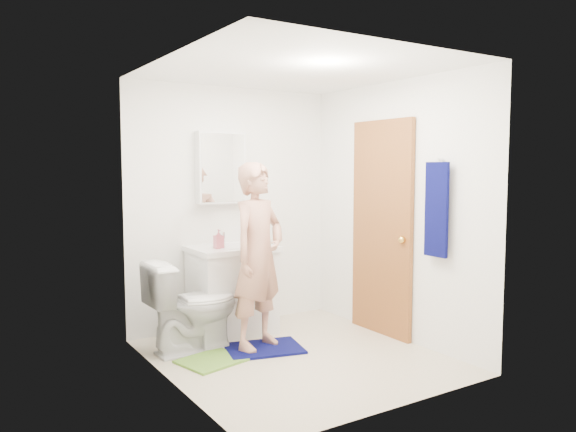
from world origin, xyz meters
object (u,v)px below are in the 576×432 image
object	(u,v)px
vanity_cabinet	(232,292)
towel	(437,210)
toilet	(193,305)
soap_dispenser	(219,239)
medicine_cabinet	(221,168)
man	(258,255)
toothbrush_cup	(252,239)

from	to	relation	value
vanity_cabinet	towel	size ratio (longest dim) A/B	1.00
towel	toilet	distance (m)	2.25
soap_dispenser	towel	bearing A→B (deg)	-46.47
vanity_cabinet	toilet	world-z (taller)	toilet
towel	medicine_cabinet	bearing A→B (deg)	124.61
medicine_cabinet	toilet	size ratio (longest dim) A/B	0.87
medicine_cabinet	man	bearing A→B (deg)	-91.23
vanity_cabinet	soap_dispenser	bearing A→B (deg)	-158.51
vanity_cabinet	toothbrush_cup	distance (m)	0.57
soap_dispenser	toothbrush_cup	size ratio (longest dim) A/B	1.53
man	medicine_cabinet	bearing A→B (deg)	66.97
toilet	man	distance (m)	0.72
vanity_cabinet	man	distance (m)	0.70
soap_dispenser	man	bearing A→B (deg)	-72.50
medicine_cabinet	toothbrush_cup	bearing A→B (deg)	-27.61
towel	soap_dispenser	xyz separation A→B (m)	(-1.35, 1.42, -0.31)
toothbrush_cup	man	size ratio (longest dim) A/B	0.07
towel	toothbrush_cup	xyz separation A→B (m)	(-0.91, 1.57, -0.35)
towel	vanity_cabinet	bearing A→B (deg)	128.47
vanity_cabinet	medicine_cabinet	size ratio (longest dim) A/B	1.14
medicine_cabinet	man	distance (m)	1.09
towel	soap_dispenser	distance (m)	1.98
towel	soap_dispenser	world-z (taller)	towel
soap_dispenser	toothbrush_cup	distance (m)	0.46
towel	man	xyz separation A→B (m)	(-1.20, 0.94, -0.41)
vanity_cabinet	medicine_cabinet	distance (m)	1.22
vanity_cabinet	towel	distance (m)	2.08
towel	toilet	world-z (taller)	towel
vanity_cabinet	toilet	xyz separation A→B (m)	(-0.53, -0.29, 0.00)
medicine_cabinet	toothbrush_cup	size ratio (longest dim) A/B	6.03
medicine_cabinet	toothbrush_cup	world-z (taller)	medicine_cabinet
towel	toothbrush_cup	distance (m)	1.85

